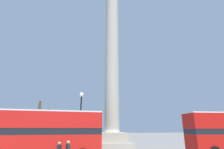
{
  "coord_description": "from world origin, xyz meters",
  "views": [
    {
      "loc": [
        -3.84,
        -21.8,
        2.59
      ],
      "look_at": [
        0.0,
        0.0,
        9.5
      ],
      "focal_mm": 28.0,
      "sensor_mm": 36.0,
      "label": 1
    }
  ],
  "objects": [
    {
      "name": "equestrian_statue",
      "position": [
        -9.42,
        3.66,
        1.78
      ],
      "size": [
        4.35,
        3.65,
        6.35
      ],
      "rotation": [
        0.0,
        0.0,
        0.3
      ],
      "color": "#A39E8E",
      "rests_on": "ground_plane"
    },
    {
      "name": "monument_column",
      "position": [
        0.0,
        0.0,
        9.61
      ],
      "size": [
        4.52,
        4.52,
        24.96
      ],
      "color": "#A39E8E",
      "rests_on": "ground_plane"
    },
    {
      "name": "bus_b",
      "position": [
        -7.52,
        -4.46,
        2.32
      ],
      "size": [
        11.33,
        3.46,
        4.19
      ],
      "rotation": [
        0.0,
        0.0,
        0.08
      ],
      "color": "red",
      "rests_on": "ground_plane"
    },
    {
      "name": "street_lamp",
      "position": [
        -3.85,
        -2.57,
        3.79
      ],
      "size": [
        0.46,
        0.46,
        6.43
      ],
      "color": "black",
      "rests_on": "ground_plane"
    }
  ]
}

